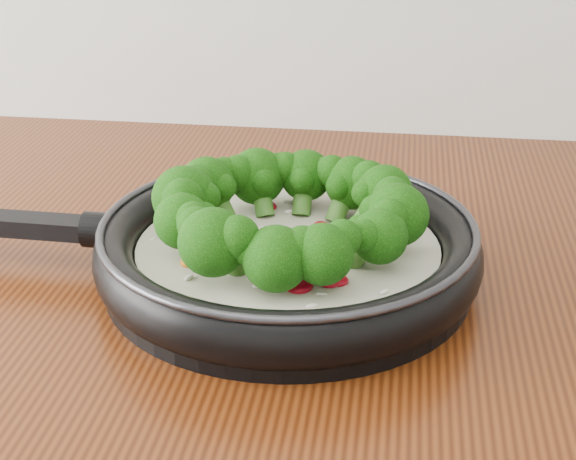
# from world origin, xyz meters

# --- Properties ---
(skillet) EXTENTS (0.54, 0.35, 0.10)m
(skillet) POSITION_xyz_m (-0.08, 1.05, 0.94)
(skillet) COLOR black
(skillet) RESTS_ON counter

